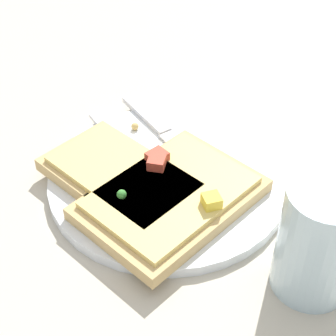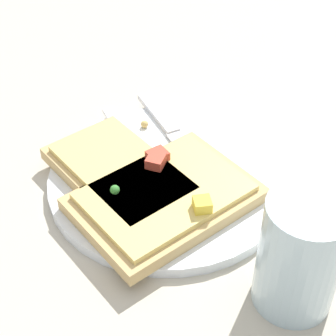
{
  "view_description": "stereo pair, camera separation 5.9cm",
  "coord_description": "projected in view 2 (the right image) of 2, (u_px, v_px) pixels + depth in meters",
  "views": [
    {
      "loc": [
        0.44,
        0.07,
        0.41
      ],
      "look_at": [
        0.0,
        0.0,
        0.02
      ],
      "focal_mm": 60.0,
      "sensor_mm": 36.0,
      "label": 1
    },
    {
      "loc": [
        0.42,
        0.13,
        0.41
      ],
      "look_at": [
        0.0,
        0.0,
        0.02
      ],
      "focal_mm": 60.0,
      "sensor_mm": 36.0,
      "label": 2
    }
  ],
  "objects": [
    {
      "name": "fork",
      "position": [
        143.0,
        169.0,
        0.6
      ],
      "size": [
        0.18,
        0.15,
        0.01
      ],
      "rotation": [
        0.0,
        0.0,
        6.98
      ],
      "color": "silver",
      "rests_on": "plate"
    },
    {
      "name": "pizza_slice_main",
      "position": [
        165.0,
        197.0,
        0.56
      ],
      "size": [
        0.21,
        0.2,
        0.03
      ],
      "rotation": [
        0.0,
        0.0,
        5.68
      ],
      "color": "tan",
      "rests_on": "plate"
    },
    {
      "name": "crumb_scatter",
      "position": [
        141.0,
        145.0,
        0.63
      ],
      "size": [
        0.09,
        0.09,
        0.01
      ],
      "color": "tan",
      "rests_on": "plate"
    },
    {
      "name": "pizza_slice_corner",
      "position": [
        122.0,
        174.0,
        0.58
      ],
      "size": [
        0.17,
        0.19,
        0.03
      ],
      "rotation": [
        0.0,
        0.0,
        0.98
      ],
      "color": "tan",
      "rests_on": "plate"
    },
    {
      "name": "knife",
      "position": [
        177.0,
        137.0,
        0.64
      ],
      "size": [
        0.18,
        0.17,
        0.01
      ],
      "rotation": [
        0.0,
        0.0,
        7.03
      ],
      "color": "silver",
      "rests_on": "plate"
    },
    {
      "name": "plate",
      "position": [
        168.0,
        179.0,
        0.6
      ],
      "size": [
        0.25,
        0.25,
        0.01
      ],
      "color": "white",
      "rests_on": "ground"
    },
    {
      "name": "ground_plane",
      "position": [
        168.0,
        183.0,
        0.6
      ],
      "size": [
        4.0,
        4.0,
        0.0
      ],
      "primitive_type": "plane",
      "color": "#BCB29E"
    },
    {
      "name": "drinking_glass",
      "position": [
        300.0,
        255.0,
        0.46
      ],
      "size": [
        0.07,
        0.07,
        0.11
      ],
      "color": "silver",
      "rests_on": "ground"
    }
  ]
}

